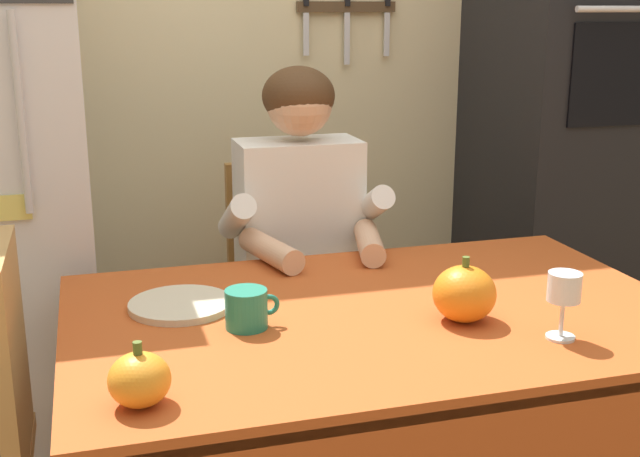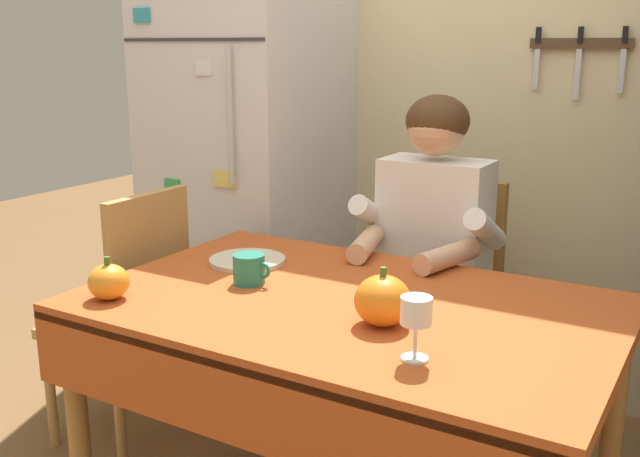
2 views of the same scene
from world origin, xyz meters
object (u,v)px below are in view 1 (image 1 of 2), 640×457
Objects in this scene: pumpkin_medium at (139,379)px; serving_tray at (181,305)px; pumpkin_large at (464,294)px; wine_glass at (564,291)px; dining_table at (381,348)px; wall_oven at (571,111)px; chair_behind_person at (290,294)px; seated_person at (305,243)px; coffee_mug at (247,309)px.

pumpkin_medium reaches higher than serving_tray.
wine_glass is at bearing -44.59° from pumpkin_large.
wine_glass is (0.31, -0.24, 0.19)m from dining_table.
wall_oven reaches higher than chair_behind_person.
seated_person reaches higher than serving_tray.
dining_table is 1.12× the size of seated_person.
serving_tray is (0.12, 0.46, -0.04)m from pumpkin_medium.
serving_tray is at bearing 74.98° from pumpkin_medium.
coffee_mug is 0.39m from pumpkin_medium.
coffee_mug is at bearing 168.81° from pumpkin_large.
seated_person is 1.05m from pumpkin_medium.
wall_oven is 1.45m from dining_table.
dining_table is at bearing -88.72° from chair_behind_person.
pumpkin_medium reaches higher than coffee_mug.
chair_behind_person reaches higher than pumpkin_large.
chair_behind_person is 0.89m from coffee_mug.
serving_tray is at bearing 156.97° from pumpkin_large.
pumpkin_large reaches higher than coffee_mug.
dining_table is at bearing 142.07° from wine_glass.
wine_glass reaches higher than dining_table.
wine_glass is at bearing -72.55° from chair_behind_person.
seated_person is 0.61m from serving_tray.
dining_table is 0.64m from pumpkin_medium.
pumpkin_large is at bearing -75.92° from seated_person.
pumpkin_medium is (-0.54, -1.09, 0.28)m from chair_behind_person.
coffee_mug is at bearing 179.87° from dining_table.
dining_table is 0.33m from coffee_mug.
pumpkin_medium is 0.50× the size of serving_tray.
coffee_mug is 0.50× the size of serving_tray.
chair_behind_person is 3.92× the size of serving_tray.
dining_table is at bearing 28.20° from pumpkin_medium.
chair_behind_person is 1.25m from pumpkin_medium.
wall_oven is 14.34× the size of pumpkin_large.
wall_oven reaches higher than pumpkin_large.
coffee_mug is at bearing 50.37° from pumpkin_medium.
wall_oven reaches higher than serving_tray.
pumpkin_medium is (-0.86, -0.06, -0.06)m from wine_glass.
seated_person is 8.50× the size of pumpkin_large.
serving_tray is at bearing -123.12° from chair_behind_person.
pumpkin_large is (-0.15, 0.15, -0.04)m from wine_glass.
seated_person is at bearing 47.10° from serving_tray.
coffee_mug reaches higher than serving_tray.
pumpkin_large reaches higher than wine_glass.
coffee_mug is at bearing -145.81° from wall_oven.
pumpkin_large is at bearing -23.03° from serving_tray.
wine_glass is 0.60× the size of serving_tray.
dining_table is 0.43m from wine_glass.
pumpkin_large is (0.17, -0.88, 0.29)m from chair_behind_person.
serving_tray is (-0.12, 0.16, -0.03)m from coffee_mug.
serving_tray reaches higher than dining_table.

